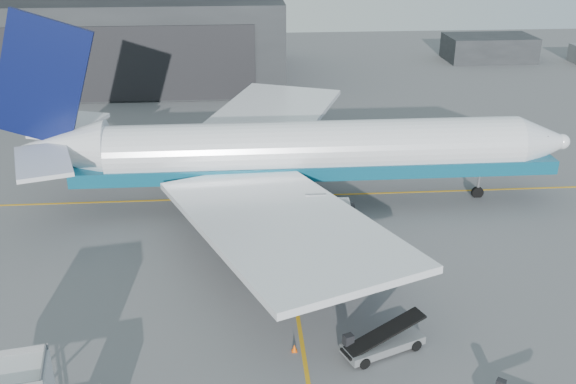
{
  "coord_description": "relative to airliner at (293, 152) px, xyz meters",
  "views": [
    {
      "loc": [
        -3.17,
        -30.99,
        23.16
      ],
      "look_at": [
        0.09,
        10.82,
        4.5
      ],
      "focal_mm": 40.0,
      "sensor_mm": 36.0,
      "label": 1
    }
  ],
  "objects": [
    {
      "name": "ground",
      "position": [
        -1.12,
        -18.58,
        -4.65
      ],
      "size": [
        200.0,
        200.0,
        0.0
      ],
      "primitive_type": "plane",
      "color": "#565659",
      "rests_on": "ground"
    },
    {
      "name": "taxi_lines",
      "position": [
        -1.12,
        -5.91,
        -4.64
      ],
      "size": [
        80.0,
        42.12,
        0.02
      ],
      "color": "orange",
      "rests_on": "ground"
    },
    {
      "name": "hangar",
      "position": [
        -23.12,
        46.37,
        4.89
      ],
      "size": [
        50.0,
        28.3,
        28.0
      ],
      "color": "black",
      "rests_on": "ground"
    },
    {
      "name": "distant_bldg_a",
      "position": [
        36.88,
        53.42,
        -4.65
      ],
      "size": [
        14.0,
        8.0,
        4.0
      ],
      "primitive_type": "cube",
      "color": "black",
      "rests_on": "ground"
    },
    {
      "name": "airliner",
      "position": [
        0.0,
        0.0,
        0.0
      ],
      "size": [
        47.37,
        45.94,
        16.62
      ],
      "color": "white",
      "rests_on": "ground"
    },
    {
      "name": "pushback_tug",
      "position": [
        -1.97,
        -11.63,
        -3.95
      ],
      "size": [
        4.18,
        2.59,
        1.88
      ],
      "rotation": [
        0.0,
        0.0,
        -0.06
      ],
      "color": "black",
      "rests_on": "ground"
    },
    {
      "name": "belt_loader_a",
      "position": [
        3.33,
        -20.37,
        -4.05
      ],
      "size": [
        5.13,
        3.32,
        1.94
      ],
      "rotation": [
        0.0,
        0.0,
        0.39
      ],
      "color": "slate",
      "rests_on": "ground"
    },
    {
      "name": "traffic_cone",
      "position": [
        -1.62,
        -19.99,
        -4.43
      ],
      "size": [
        0.32,
        0.32,
        0.46
      ],
      "color": "#F55507",
      "rests_on": "ground"
    }
  ]
}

